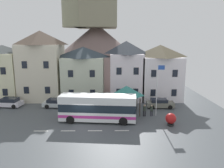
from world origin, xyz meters
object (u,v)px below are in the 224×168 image
(pedestrian_01, at_px, (144,110))
(townhouse_01, at_px, (42,65))
(townhouse_03, at_px, (126,70))
(public_bench, at_px, (128,105))
(parked_car_00, at_px, (160,103))
(townhouse_00, at_px, (4,72))
(pedestrian_00, at_px, (152,110))
(flagpole, at_px, (158,87))
(harbour_buoy, at_px, (171,119))
(townhouse_02, at_px, (84,73))
(transit_bus, at_px, (98,108))
(parked_car_01, at_px, (9,102))
(parked_car_02, at_px, (58,103))
(townhouse_04, at_px, (159,72))
(hilltop_castle, at_px, (96,49))
(bus_shelter, at_px, (127,91))

(pedestrian_01, bearing_deg, townhouse_01, 150.27)
(townhouse_03, height_order, public_bench, townhouse_03)
(townhouse_03, bearing_deg, parked_car_00, -50.24)
(townhouse_01, xyz_separation_m, public_bench, (14.20, -5.56, -5.27))
(townhouse_00, bearing_deg, pedestrian_00, -21.96)
(townhouse_00, distance_m, townhouse_03, 20.81)
(flagpole, xyz_separation_m, harbour_buoy, (0.92, -3.48, -3.14))
(pedestrian_01, bearing_deg, townhouse_02, 135.38)
(harbour_buoy, bearing_deg, transit_bus, 169.58)
(parked_car_00, xyz_separation_m, parked_car_01, (-22.73, 0.72, 0.01))
(pedestrian_01, bearing_deg, harbour_buoy, -51.94)
(parked_car_00, bearing_deg, pedestrian_00, -115.36)
(parked_car_00, distance_m, parked_car_02, 15.23)
(parked_car_02, relative_size, pedestrian_01, 3.02)
(townhouse_04, height_order, flagpole, townhouse_04)
(harbour_buoy, bearing_deg, townhouse_01, 146.23)
(townhouse_03, bearing_deg, hilltop_castle, 106.42)
(public_bench, bearing_deg, townhouse_00, 164.15)
(public_bench, bearing_deg, flagpole, -44.18)
(townhouse_02, bearing_deg, public_bench, -36.41)
(townhouse_04, distance_m, parked_car_00, 7.03)
(townhouse_02, height_order, pedestrian_01, townhouse_02)
(hilltop_castle, relative_size, public_bench, 23.62)
(parked_car_00, bearing_deg, townhouse_00, 169.70)
(townhouse_02, bearing_deg, bus_shelter, -47.64)
(bus_shelter, xyz_separation_m, public_bench, (0.42, 2.10, -2.62))
(townhouse_04, relative_size, pedestrian_00, 5.93)
(townhouse_04, distance_m, bus_shelter, 10.19)
(townhouse_04, bearing_deg, flagpole, -104.02)
(transit_bus, height_order, flagpole, flagpole)
(hilltop_castle, xyz_separation_m, transit_bus, (2.06, -32.49, -6.03))
(townhouse_02, distance_m, parked_car_00, 13.51)
(townhouse_04, relative_size, parked_car_01, 2.26)
(townhouse_01, relative_size, townhouse_04, 1.25)
(transit_bus, height_order, parked_car_01, transit_bus)
(townhouse_02, xyz_separation_m, bus_shelter, (6.71, -7.36, -1.36))
(townhouse_04, xyz_separation_m, parked_car_01, (-23.80, -5.02, -3.91))
(parked_car_02, bearing_deg, transit_bus, -35.92)
(townhouse_02, xyz_separation_m, hilltop_castle, (0.87, 21.91, 3.26))
(transit_bus, height_order, public_bench, transit_bus)
(flagpole, bearing_deg, parked_car_02, 164.60)
(pedestrian_00, height_order, pedestrian_01, pedestrian_01)
(pedestrian_00, bearing_deg, public_bench, 127.92)
(townhouse_00, xyz_separation_m, flagpole, (24.28, -9.32, -0.61))
(hilltop_castle, height_order, harbour_buoy, hilltop_castle)
(hilltop_castle, xyz_separation_m, parked_car_02, (-4.20, -26.74, -7.06))
(townhouse_02, height_order, harbour_buoy, townhouse_02)
(townhouse_00, relative_size, hilltop_castle, 0.26)
(townhouse_02, bearing_deg, parked_car_01, -157.58)
(parked_car_01, bearing_deg, townhouse_00, -54.72)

